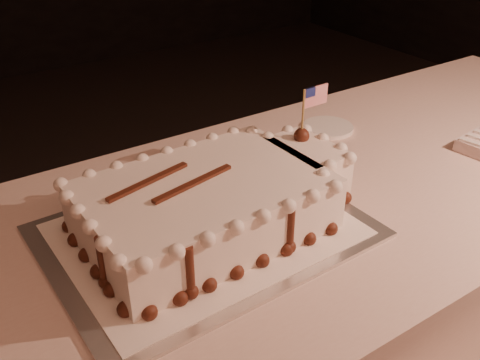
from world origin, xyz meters
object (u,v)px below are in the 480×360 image
banquet_table (277,326)px  side_plate (328,128)px  cake_board (205,231)px  sheet_cake (218,201)px

banquet_table → side_plate: side_plate is taller
cake_board → side_plate: (0.51, 0.22, 0.00)m
sheet_cake → side_plate: size_ratio=4.16×
cake_board → side_plate: bearing=22.0°
sheet_cake → side_plate: (0.48, 0.22, -0.06)m
cake_board → side_plate: side_plate is taller
sheet_cake → side_plate: bearing=24.9°
banquet_table → cake_board: bearing=-176.1°
banquet_table → sheet_cake: sheet_cake is taller
sheet_cake → side_plate: 0.53m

